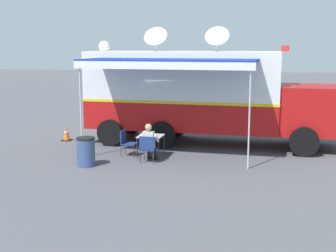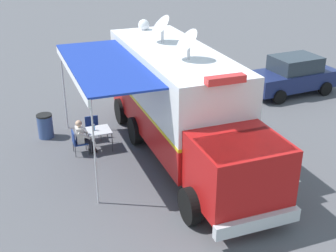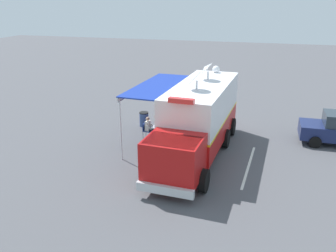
{
  "view_description": "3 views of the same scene",
  "coord_description": "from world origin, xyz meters",
  "views": [
    {
      "loc": [
        17.25,
        2.77,
        3.71
      ],
      "look_at": [
        2.22,
        -0.17,
        1.02
      ],
      "focal_mm": 48.98,
      "sensor_mm": 36.0,
      "label": 1
    },
    {
      "loc": [
        5.9,
        13.14,
        7.31
      ],
      "look_at": [
        0.54,
        0.78,
        1.14
      ],
      "focal_mm": 47.58,
      "sensor_mm": 36.0,
      "label": 2
    },
    {
      "loc": [
        -3.26,
        17.49,
        7.62
      ],
      "look_at": [
        1.67,
        0.6,
        1.29
      ],
      "focal_mm": 38.08,
      "sensor_mm": 36.0,
      "label": 3
    }
  ],
  "objects": [
    {
      "name": "seated_responder",
      "position": [
        3.14,
        -0.61,
        0.65
      ],
      "size": [
        0.68,
        0.57,
        1.25
      ],
      "color": "silver",
      "rests_on": "ground"
    },
    {
      "name": "command_truck",
      "position": [
        0.07,
        0.75,
        1.95
      ],
      "size": [
        5.14,
        9.6,
        4.53
      ],
      "color": "#B71414",
      "rests_on": "ground"
    },
    {
      "name": "trash_bin",
      "position": [
        4.12,
        -2.41,
        0.46
      ],
      "size": [
        0.57,
        0.57,
        0.91
      ],
      "color": "#384C7F",
      "rests_on": "ground"
    },
    {
      "name": "folding_table",
      "position": [
        2.53,
        -0.71,
        0.67
      ],
      "size": [
        0.84,
        0.84,
        0.73
      ],
      "color": "silver",
      "rests_on": "ground"
    },
    {
      "name": "water_bottle",
      "position": [
        2.68,
        -0.74,
        0.83
      ],
      "size": [
        0.07,
        0.07,
        0.22
      ],
      "color": "#4C99D8",
      "rests_on": "folding_table"
    },
    {
      "name": "traffic_cone",
      "position": [
        0.55,
        -4.6,
        0.28
      ],
      "size": [
        0.36,
        0.36,
        0.58
      ],
      "color": "black",
      "rests_on": "ground"
    },
    {
      "name": "folding_chair_at_table",
      "position": [
        3.33,
        -0.62,
        0.51
      ],
      "size": [
        0.5,
        0.5,
        0.87
      ],
      "color": "navy",
      "rests_on": "ground"
    },
    {
      "name": "ground_plane",
      "position": [
        0.0,
        0.0,
        0.0
      ],
      "size": [
        100.0,
        100.0,
        0.0
      ],
      "primitive_type": "plane",
      "color": "#515156"
    },
    {
      "name": "folding_chair_beside_table",
      "position": [
        2.54,
        -1.56,
        0.51
      ],
      "size": [
        0.5,
        0.5,
        0.87
      ],
      "color": "navy",
      "rests_on": "ground"
    },
    {
      "name": "car_behind_truck",
      "position": [
        -7.24,
        -2.66,
        0.88
      ],
      "size": [
        4.23,
        2.07,
        1.76
      ],
      "color": "navy",
      "rests_on": "ground"
    },
    {
      "name": "lot_stripe",
      "position": [
        -2.66,
        1.55,
        0.0
      ],
      "size": [
        0.36,
        4.8,
        0.01
      ],
      "primitive_type": "cube",
      "rotation": [
        0.0,
        0.0,
        -0.05
      ],
      "color": "silver",
      "rests_on": "ground"
    }
  ]
}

